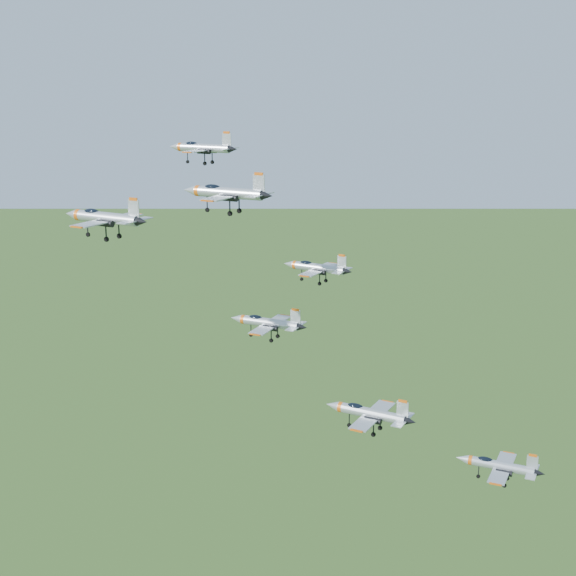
% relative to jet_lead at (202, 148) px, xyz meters
% --- Properties ---
extents(jet_lead, '(12.89, 10.62, 3.45)m').
position_rel_jet_lead_xyz_m(jet_lead, '(0.00, 0.00, 0.00)').
color(jet_lead, '#B2B8BF').
extents(jet_left_high, '(14.04, 11.58, 3.75)m').
position_rel_jet_lead_xyz_m(jet_left_high, '(14.24, -18.77, -4.10)').
color(jet_left_high, '#B2B8BF').
extents(jet_right_high, '(12.43, 10.32, 3.32)m').
position_rel_jet_lead_xyz_m(jet_right_high, '(8.64, -38.59, -4.80)').
color(jet_right_high, '#B2B8BF').
extents(jet_left_low, '(11.21, 9.31, 2.99)m').
position_rel_jet_lead_xyz_m(jet_left_low, '(23.87, -9.39, -15.69)').
color(jet_left_low, '#B2B8BF').
extents(jet_right_low, '(11.17, 9.17, 2.99)m').
position_rel_jet_lead_xyz_m(jet_right_low, '(22.39, -23.22, -20.30)').
color(jet_right_low, '#B2B8BF').
extents(jet_trail, '(13.85, 11.48, 3.70)m').
position_rel_jet_lead_xyz_m(jet_trail, '(33.70, -13.58, -35.06)').
color(jet_trail, '#B2B8BF').
extents(jet_extra, '(12.08, 9.93, 3.24)m').
position_rel_jet_lead_xyz_m(jet_extra, '(51.86, -11.72, -40.42)').
color(jet_extra, '#B2B8BF').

